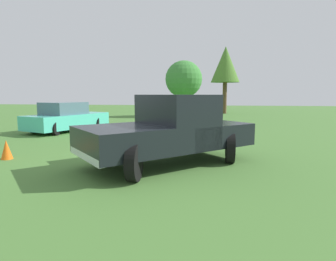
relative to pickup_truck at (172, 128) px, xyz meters
The scene contains 7 objects.
ground_plane 1.43m from the pickup_truck, 103.59° to the right, with size 80.00×80.00×0.00m, color #477533.
pickup_truck is the anchor object (origin of this frame).
sedan_near 8.55m from the pickup_truck, 134.19° to the right, with size 4.57×3.16×1.45m.
person_bystander 5.01m from the pickup_truck, 160.97° to the right, with size 0.44×0.44×1.63m.
tree_back_left 20.86m from the pickup_truck, behind, with size 2.70×2.70×6.33m.
tree_side 16.64m from the pickup_truck, behind, with size 3.07×3.07×4.63m.
traffic_cone 4.80m from the pickup_truck, 87.74° to the right, with size 0.32×0.32×0.55m, color orange.
Camera 1 is at (7.64, 2.00, 1.85)m, focal length 30.25 mm.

